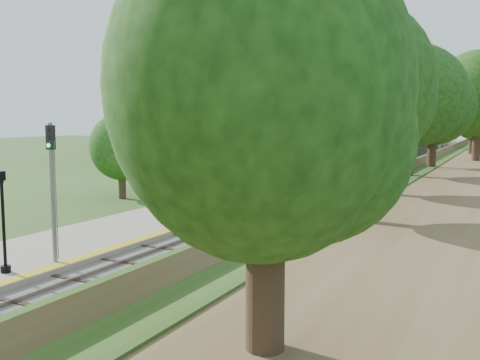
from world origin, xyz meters
The scene contains 13 objects.
ground centered at (0.00, 0.00, 0.00)m, with size 320.00×320.00×0.00m, color #2D4C19.
trackbed centered at (2.00, 60.00, 0.07)m, with size 9.50×170.00×0.28m.
platform centered at (-5.20, 16.00, 0.19)m, with size 6.40×68.00×0.38m, color gray.
yellow_stripe centered at (-2.35, 16.00, 0.39)m, with size 0.55×68.00×0.01m, color gold.
embankment centered at (10.35, 60.00, 1.95)m, with size 10.64×170.00×11.70m.
station_building centered at (-14.00, 30.00, 4.09)m, with size 8.60×6.60×8.00m.
signal_gantry centered at (2.47, 54.99, 4.82)m, with size 8.40×0.38×6.20m.
trees_behind_platform centered at (-11.17, 20.67, 4.53)m, with size 7.82×53.32×7.21m.
train centered at (0.00, 72.33, 2.32)m, with size 3.09×123.74×4.54m.
lamppost_mid centered at (-3.41, -2.15, 2.23)m, with size 0.41×0.41×4.14m.
lamppost_far centered at (-3.27, 9.50, 2.51)m, with size 0.47×0.47×4.76m.
signal_platform centered at (-2.90, 0.00, 4.11)m, with size 0.36×0.28×6.06m.
signal_farside centered at (6.20, 24.50, 3.74)m, with size 0.33×0.26×5.93m.
Camera 1 is at (14.74, -16.69, 6.53)m, focal length 40.00 mm.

